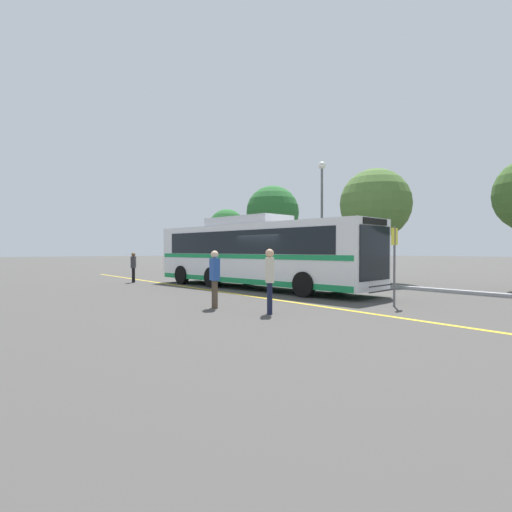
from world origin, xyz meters
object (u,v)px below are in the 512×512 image
Objects in this scene: pedestrian_0 at (270,276)px; tree_0 at (375,204)px; parked_car_1 at (239,266)px; street_lamp at (322,201)px; pedestrian_1 at (215,275)px; transit_bus at (256,252)px; tree_1 at (227,228)px; tree_3 at (273,212)px; pedestrian_2 at (133,265)px; bus_stop_sign at (394,256)px; parked_car_0 at (197,264)px.

tree_0 is at bearing -33.22° from pedestrian_0.
street_lamp is (5.33, 2.25, 3.97)m from parked_car_1.
pedestrian_1 is 13.33m from tree_0.
pedestrian_1 is 0.26× the size of street_lamp.
street_lamp is at bearing -175.26° from transit_bus.
pedestrian_0 is (12.73, -8.22, 0.30)m from parked_car_1.
tree_0 is (2.67, 1.51, -0.30)m from street_lamp.
parked_car_1 is 2.37× the size of pedestrian_1.
tree_1 is at bearing 177.82° from tree_0.
street_lamp is 0.99× the size of tree_3.
bus_stop_sign reaches higher than pedestrian_2.
tree_3 reaches higher than pedestrian_2.
parked_car_0 is 12.18m from street_lamp.
street_lamp reaches higher than bus_stop_sign.
parked_car_1 is 0.61× the size of street_lamp.
tree_3 is (-3.17, 13.23, 4.03)m from pedestrian_2.
pedestrian_1 is at bearing 52.48° from pedestrian_0.
transit_bus is 2.37× the size of tree_1.
transit_bus is at bearing 73.40° from parked_car_0.
parked_car_1 is at bearing -125.84° from transit_bus.
parked_car_0 is at bearing -67.51° from tree_1.
street_lamp is at bearing 130.77° from pedestrian_1.
transit_bus is 13.13m from parked_car_0.
tree_0 is at bearing 29.54° from street_lamp.
bus_stop_sign is at bearing -110.65° from parked_car_1.
bus_stop_sign is (14.12, -4.06, 0.86)m from parked_car_1.
pedestrian_1 is at bearing -133.98° from parked_car_1.
tree_0 reaches higher than pedestrian_0.
bus_stop_sign is at bearing 79.04° from parked_car_0.
transit_bus reaches higher than pedestrian_2.
street_lamp reaches higher than pedestrian_1.
parked_car_1 is 0.67× the size of tree_0.
bus_stop_sign is at bearing -73.22° from pedestrian_0.
parked_car_1 is 13.93m from pedestrian_1.
bus_stop_sign is 23.46m from tree_1.
pedestrian_2 is 14.96m from bus_stop_sign.
pedestrian_0 is 13.32m from tree_0.
pedestrian_1 is at bearing 34.08° from transit_bus.
pedestrian_1 is 0.70× the size of bus_stop_sign.
tree_3 reaches higher than parked_car_0.
tree_1 reaches higher than parked_car_1.
tree_0 is (-6.12, 7.82, 2.81)m from bus_stop_sign.
street_lamp is at bearing -19.50° from pedestrian_0.
pedestrian_0 is at bearing -68.47° from tree_0.
street_lamp is at bearing -9.22° from tree_1.
bus_stop_sign is 20.84m from tree_3.
parked_car_1 is at bearing -59.37° from tree_3.
bus_stop_sign reaches higher than pedestrian_0.
transit_bus is 14.58m from tree_3.
pedestrian_1 is (4.31, -5.12, -0.70)m from transit_bus.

